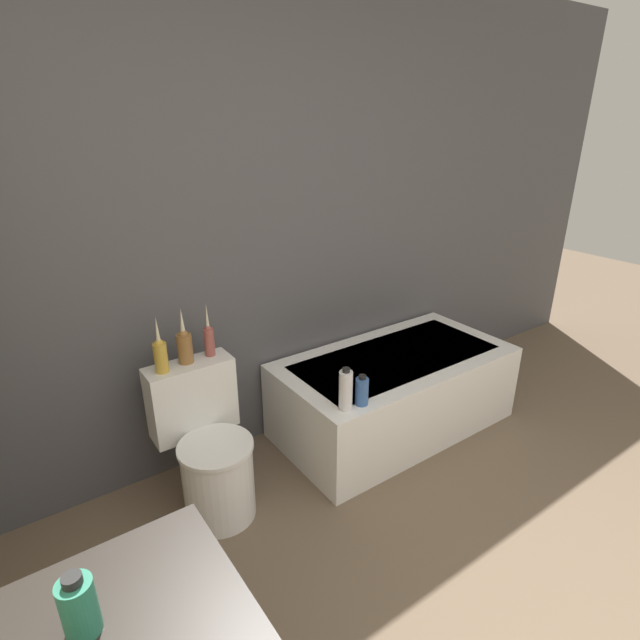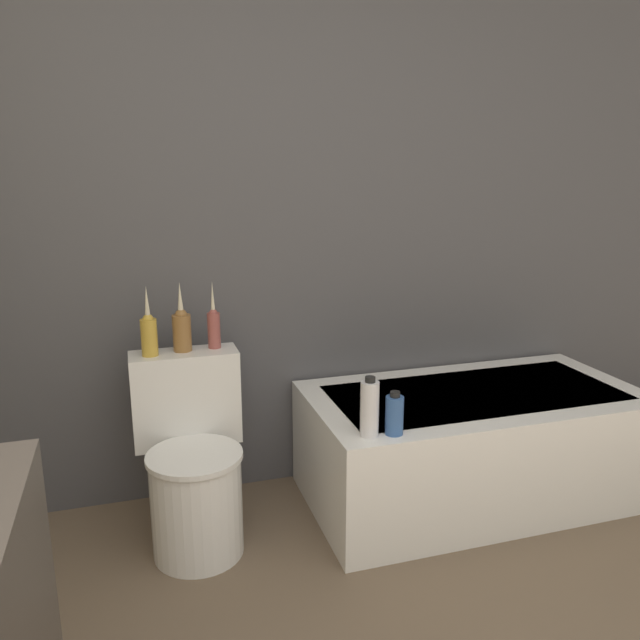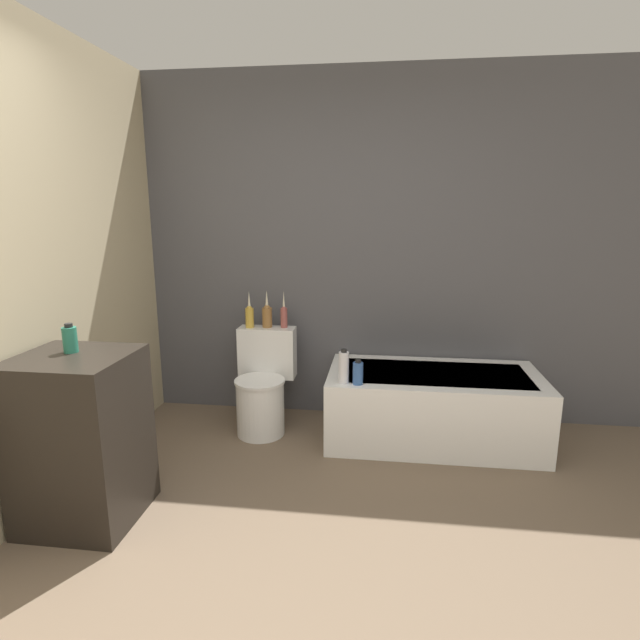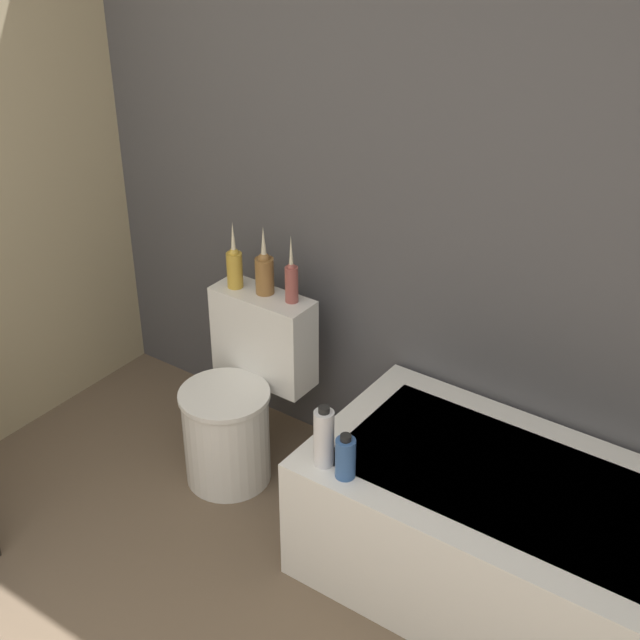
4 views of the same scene
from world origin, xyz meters
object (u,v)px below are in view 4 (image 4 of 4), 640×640
object	(u,v)px
toilet	(240,400)
shampoo_bottle_tall	(324,437)
vase_bronze	(292,280)
bathtub	(521,544)
vase_silver	(264,271)
vase_gold	(234,266)
shampoo_bottle_short	(345,457)

from	to	relation	value
toilet	shampoo_bottle_tall	distance (m)	0.74
toilet	vase_bronze	bearing A→B (deg)	55.98
bathtub	vase_silver	size ratio (longest dim) A/B	5.22
vase_gold	bathtub	bearing A→B (deg)	-7.01
toilet	shampoo_bottle_short	xyz separation A→B (m)	(0.71, -0.31, 0.24)
bathtub	toilet	size ratio (longest dim) A/B	1.98
toilet	shampoo_bottle_short	bearing A→B (deg)	-23.22
vase_bronze	toilet	bearing A→B (deg)	-124.02
vase_silver	shampoo_bottle_short	bearing A→B (deg)	-34.53
shampoo_bottle_tall	toilet	bearing A→B (deg)	154.64
shampoo_bottle_tall	vase_silver	bearing A→B (deg)	142.31
bathtub	vase_gold	xyz separation A→B (m)	(-1.36, 0.17, 0.58)
vase_gold	vase_bronze	world-z (taller)	vase_gold
vase_gold	vase_silver	xyz separation A→B (m)	(0.13, 0.03, 0.00)
bathtub	toilet	bearing A→B (deg)	179.51
vase_bronze	shampoo_bottle_tall	distance (m)	0.72
vase_silver	shampoo_bottle_short	xyz separation A→B (m)	(0.71, -0.49, -0.26)
vase_bronze	bathtub	bearing A→B (deg)	-10.27
vase_silver	shampoo_bottle_tall	xyz separation A→B (m)	(0.62, -0.48, -0.23)
toilet	vase_gold	size ratio (longest dim) A/B	2.65
bathtub	vase_silver	bearing A→B (deg)	170.99
vase_silver	shampoo_bottle_short	size ratio (longest dim) A/B	1.69
toilet	vase_bronze	distance (m)	0.55
toilet	shampoo_bottle_short	distance (m)	0.81
bathtub	shampoo_bottle_short	distance (m)	0.67
bathtub	vase_bronze	xyz separation A→B (m)	(-1.10, 0.20, 0.58)
vase_gold	shampoo_bottle_tall	xyz separation A→B (m)	(0.74, -0.45, -0.23)
vase_bronze	shampoo_bottle_short	size ratio (longest dim) A/B	1.67
bathtub	shampoo_bottle_tall	size ratio (longest dim) A/B	6.39
vase_silver	vase_bronze	xyz separation A→B (m)	(0.13, 0.00, -0.00)
vase_gold	shampoo_bottle_short	bearing A→B (deg)	-28.81
toilet	bathtub	bearing A→B (deg)	-0.49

